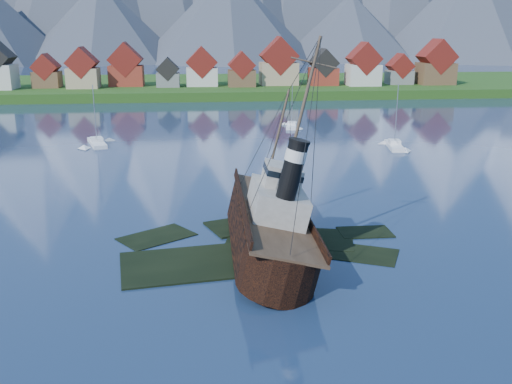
{
  "coord_description": "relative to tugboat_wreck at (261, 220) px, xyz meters",
  "views": [
    {
      "loc": [
        -3.98,
        -55.65,
        22.77
      ],
      "look_at": [
        2.36,
        6.0,
        5.0
      ],
      "focal_mm": 40.0,
      "sensor_mm": 36.0,
      "label": 1
    }
  ],
  "objects": [
    {
      "name": "sailboat_d",
      "position": [
        32.29,
        50.29,
        -2.71
      ],
      "size": [
        3.89,
        9.87,
        13.12
      ],
      "rotation": [
        0.0,
        0.0,
        -0.16
      ],
      "color": "white",
      "rests_on": "ground"
    },
    {
      "name": "shoal",
      "position": [
        -0.76,
        0.03,
        -3.36
      ],
      "size": [
        31.71,
        21.24,
        1.14
      ],
      "color": "black",
      "rests_on": "ground"
    },
    {
      "name": "town",
      "position": [
        -35.66,
        150.06,
        5.97
      ],
      "size": [
        250.96,
        16.69,
        17.3
      ],
      "color": "maroon",
      "rests_on": "ground"
    },
    {
      "name": "sailboat_a",
      "position": [
        -27.1,
        59.37,
        -2.73
      ],
      "size": [
        5.55,
        10.68,
        12.67
      ],
      "rotation": [
        0.0,
        0.0,
        0.3
      ],
      "color": "white",
      "rests_on": "ground"
    },
    {
      "name": "shore_bank",
      "position": [
        -2.54,
        167.88,
        -3.01
      ],
      "size": [
        600.0,
        80.0,
        3.2
      ],
      "primitive_type": "cube",
      "color": "#1A4012",
      "rests_on": "ground"
    },
    {
      "name": "tugboat_wreck",
      "position": [
        0.0,
        0.0,
        0.0
      ],
      "size": [
        7.02,
        30.27,
        23.98
      ],
      "rotation": [
        0.0,
        0.23,
        -0.02
      ],
      "color": "black",
      "rests_on": "ground"
    },
    {
      "name": "ground",
      "position": [
        -2.54,
        -2.12,
        -3.01
      ],
      "size": [
        1400.0,
        1400.0,
        0.0
      ],
      "primitive_type": "plane",
      "color": "#1B2D4C",
      "rests_on": "ground"
    },
    {
      "name": "seawall",
      "position": [
        -2.54,
        129.88,
        -3.01
      ],
      "size": [
        600.0,
        2.5,
        2.0
      ],
      "primitive_type": "cube",
      "color": "#3F3D38",
      "rests_on": "ground"
    },
    {
      "name": "sailboat_e",
      "position": [
        15.98,
        77.0,
        -2.78
      ],
      "size": [
        4.1,
        9.49,
        10.69
      ],
      "rotation": [
        0.0,
        0.0,
        -0.2
      ],
      "color": "white",
      "rests_on": "ground"
    }
  ]
}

